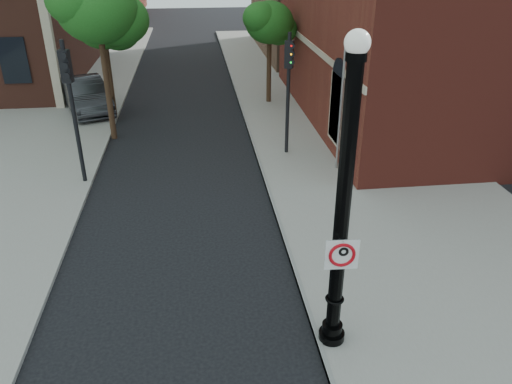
{
  "coord_description": "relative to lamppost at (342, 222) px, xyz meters",
  "views": [
    {
      "loc": [
        -0.24,
        -8.52,
        7.61
      ],
      "look_at": [
        1.07,
        2.0,
        2.28
      ],
      "focal_mm": 35.0,
      "sensor_mm": 36.0,
      "label": 1
    }
  ],
  "objects": [
    {
      "name": "street_tree_c",
      "position": [
        1.27,
        17.53,
        1.05
      ],
      "size": [
        2.82,
        2.55,
        5.09
      ],
      "color": "black",
      "rests_on": "ground"
    },
    {
      "name": "street_tree_a",
      "position": [
        -6.1,
        13.21,
        2.28
      ],
      "size": [
        3.68,
        3.33,
        6.63
      ],
      "color": "black",
      "rests_on": "ground"
    },
    {
      "name": "traffic_signal_right",
      "position": [
        0.92,
        10.41,
        0.22
      ],
      "size": [
        0.38,
        0.42,
        4.72
      ],
      "rotation": [
        0.0,
        0.0,
        -0.42
      ],
      "color": "black",
      "rests_on": "ground"
    },
    {
      "name": "street_tree_b",
      "position": [
        -6.46,
        16.19,
        1.28
      ],
      "size": [
        2.98,
        2.7,
        5.38
      ],
      "color": "black",
      "rests_on": "ground"
    },
    {
      "name": "no_parking_sign",
      "position": [
        0.01,
        -0.17,
        -0.62
      ],
      "size": [
        0.65,
        0.09,
        0.65
      ],
      "rotation": [
        0.0,
        0.0,
        -0.06
      ],
      "color": "white",
      "rests_on": "ground"
    },
    {
      "name": "sidewalk_left",
      "position": [
        -11.32,
        18.76,
        -2.9
      ],
      "size": [
        10.0,
        50.0,
        0.12
      ],
      "primitive_type": "cube",
      "color": "gray",
      "rests_on": "ground"
    },
    {
      "name": "utility_pole",
      "position": [
        2.48,
        8.66,
        -0.59
      ],
      "size": [
        0.09,
        0.09,
        4.75
      ],
      "primitive_type": "cylinder",
      "color": "#999999",
      "rests_on": "ground"
    },
    {
      "name": "curb_edge",
      "position": [
        -0.27,
        10.76,
        -2.89
      ],
      "size": [
        0.1,
        60.0,
        0.14
      ],
      "primitive_type": "cube",
      "color": "gray",
      "rests_on": "ground"
    },
    {
      "name": "sidewalk_right",
      "position": [
        3.68,
        10.76,
        -2.9
      ],
      "size": [
        8.0,
        60.0,
        0.12
      ],
      "primitive_type": "cube",
      "color": "gray",
      "rests_on": "ground"
    },
    {
      "name": "ground",
      "position": [
        -2.32,
        0.76,
        -2.96
      ],
      "size": [
        120.0,
        120.0,
        0.0
      ],
      "primitive_type": "plane",
      "color": "black",
      "rests_on": "ground"
    },
    {
      "name": "traffic_signal_left",
      "position": [
        -6.56,
        8.64,
        0.36
      ],
      "size": [
        0.34,
        0.42,
        4.92
      ],
      "rotation": [
        0.0,
        0.0,
        -0.13
      ],
      "color": "black",
      "rests_on": "ground"
    },
    {
      "name": "lamppost",
      "position": [
        0.0,
        0.0,
        0.0
      ],
      "size": [
        0.54,
        0.54,
        6.41
      ],
      "color": "black",
      "rests_on": "ground"
    },
    {
      "name": "parked_car",
      "position": [
        -7.94,
        17.24,
        -2.13
      ],
      "size": [
        3.45,
        5.35,
        1.66
      ],
      "primitive_type": "imported",
      "rotation": [
        0.0,
        0.0,
        0.36
      ],
      "color": "#2C2D31",
      "rests_on": "ground"
    }
  ]
}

